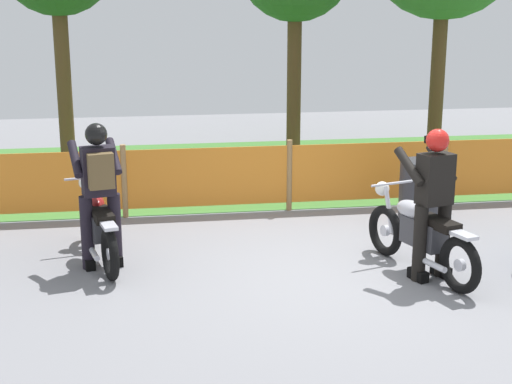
# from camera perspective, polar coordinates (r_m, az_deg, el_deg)

# --- Properties ---
(ground) EXTENTS (24.00, 24.00, 0.02)m
(ground) POSITION_cam_1_polar(r_m,az_deg,el_deg) (8.79, 5.84, -6.05)
(ground) COLOR gray
(grass_verge) EXTENTS (24.00, 5.36, 0.01)m
(grass_verge) POSITION_cam_1_polar(r_m,az_deg,el_deg) (13.77, 0.31, 1.68)
(grass_verge) COLOR #427A33
(grass_verge) RESTS_ON ground
(barrier_fence) EXTENTS (9.58, 0.08, 1.05)m
(barrier_fence) POSITION_cam_1_polar(r_m,az_deg,el_deg) (11.08, 2.51, 1.33)
(barrier_fence) COLOR #997547
(barrier_fence) RESTS_ON ground
(motorcycle_lead) EXTENTS (0.79, 1.92, 0.93)m
(motorcycle_lead) POSITION_cam_1_polar(r_m,az_deg,el_deg) (8.80, 12.17, -3.11)
(motorcycle_lead) COLOR black
(motorcycle_lead) RESTS_ON ground
(motorcycle_trailing) EXTENTS (0.68, 1.90, 0.91)m
(motorcycle_trailing) POSITION_cam_1_polar(r_m,az_deg,el_deg) (9.16, -11.77, -2.46)
(motorcycle_trailing) COLOR black
(motorcycle_trailing) RESTS_ON ground
(rider_lead) EXTENTS (0.66, 0.67, 1.69)m
(rider_lead) POSITION_cam_1_polar(r_m,az_deg,el_deg) (8.53, 13.13, -0.47)
(rider_lead) COLOR black
(rider_lead) RESTS_ON ground
(rider_trailing) EXTENTS (0.64, 0.75, 1.69)m
(rider_trailing) POSITION_cam_1_polar(r_m,az_deg,el_deg) (8.82, -11.68, 0.33)
(rider_trailing) COLOR black
(rider_trailing) RESTS_ON ground
(oil_drum) EXTENTS (0.58, 0.58, 0.88)m
(oil_drum) POSITION_cam_1_polar(r_m,az_deg,el_deg) (10.73, 12.20, 0.01)
(oil_drum) COLOR #2D2D33
(oil_drum) RESTS_ON ground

